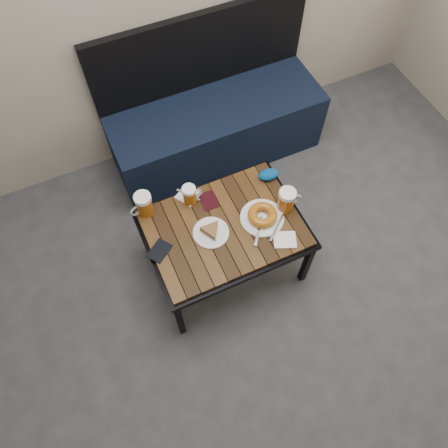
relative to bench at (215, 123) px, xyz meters
name	(u,v)px	position (x,y,z in m)	size (l,w,h in m)	color
ground	(302,403)	(-0.28, -1.76, -0.27)	(4.00, 4.00, 0.00)	#2D2D30
room_shell	(311,89)	(-0.28, -1.26, 1.48)	(4.00, 4.00, 4.00)	gray
bench	(215,123)	(0.00, 0.00, 0.00)	(1.40, 0.50, 0.95)	black
cafe_table	(224,231)	(-0.32, -0.86, 0.16)	(0.84, 0.62, 0.47)	black
beer_mug_left	(144,204)	(-0.67, -0.60, 0.27)	(0.14, 0.10, 0.15)	#984C0C
beer_mug_centre	(190,195)	(-0.42, -0.63, 0.26)	(0.11, 0.07, 0.12)	#984C0C
beer_mug_right	(287,200)	(0.03, -0.88, 0.27)	(0.14, 0.10, 0.15)	#984C0C
plate_pie	(211,231)	(-0.40, -0.86, 0.22)	(0.19, 0.19, 0.05)	white
plate_bagel	(262,216)	(-0.12, -0.90, 0.23)	(0.28, 0.27, 0.06)	white
napkin_left	(188,195)	(-0.42, -0.60, 0.20)	(0.15, 0.15, 0.01)	white
napkin_right	(285,240)	(-0.07, -1.06, 0.20)	(0.15, 0.14, 0.01)	white
passport_navy	(159,251)	(-0.68, -0.85, 0.20)	(0.09, 0.12, 0.01)	black
passport_burgundy	(209,200)	(-0.33, -0.67, 0.20)	(0.08, 0.12, 0.01)	black
knit_pouch	(268,175)	(0.04, -0.67, 0.22)	(0.12, 0.08, 0.05)	navy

